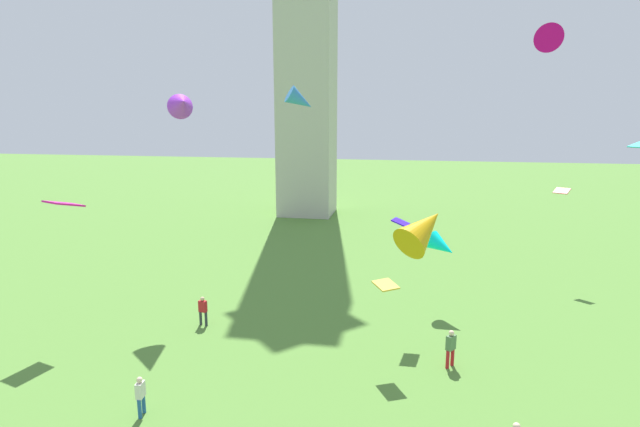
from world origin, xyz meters
name	(u,v)px	position (x,y,z in m)	size (l,w,h in m)	color
person_0	(141,394)	(-8.26, 9.73, 0.92)	(0.28, 0.50, 1.62)	#235693
person_1	(203,309)	(-9.29, 17.87, 0.94)	(0.50, 0.34, 1.65)	#2D3338
person_3	(451,346)	(3.73, 15.67, 1.02)	(0.50, 0.53, 1.80)	red
kite_flying_0	(554,41)	(6.05, 12.11, 13.75)	(1.46, 1.61, 0.99)	#C1086D
kite_flying_1	(386,285)	(0.70, 15.56, 3.82)	(1.34, 1.50, 0.19)	gold
kite_flying_2	(401,222)	(1.23, 19.74, 5.85)	(1.03, 1.36, 0.43)	#3213CA
kite_flying_3	(182,104)	(-11.64, 21.51, 12.02)	(2.50, 2.75, 1.77)	#A12EE4
kite_flying_4	(64,204)	(-15.75, 16.07, 6.94)	(1.58, 1.91, 0.52)	#DD178C
kite_flying_5	(562,191)	(11.85, 29.43, 6.34)	(1.13, 1.09, 0.38)	red
kite_flying_6	(442,246)	(3.62, 22.52, 3.91)	(2.19, 2.09, 1.61)	#05F0E8
kite_flying_8	(300,100)	(-2.75, 13.58, 11.96)	(1.45, 1.20, 1.15)	#2E77C0
kite_flying_9	(424,228)	(2.21, 13.34, 7.04)	(2.71, 2.86, 2.26)	#C6950A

